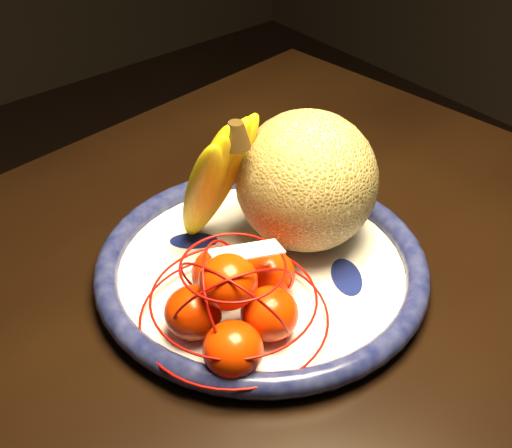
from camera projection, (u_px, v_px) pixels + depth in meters
fruit_bowl at (262, 268)px, 0.80m from camera, size 0.37×0.37×0.03m
cantaloupe at (307, 181)px, 0.79m from camera, size 0.16×0.16×0.16m
banana_bunch at (211, 177)px, 0.78m from camera, size 0.12×0.12×0.18m
mandarin_bag at (235, 300)px, 0.71m from camera, size 0.25×0.25×0.12m
price_tag at (247, 251)px, 0.69m from camera, size 0.08×0.05×0.01m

